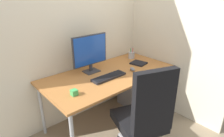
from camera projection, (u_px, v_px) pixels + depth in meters
ground_plane at (110, 120)px, 2.66m from camera, size 8.00×8.00×0.00m
wall_back at (87, 13)px, 2.44m from camera, size 2.75×0.04×2.80m
wall_side_right at (167, 12)px, 2.55m from camera, size 0.04×1.91×2.80m
desk at (110, 77)px, 2.41m from camera, size 1.67×0.83×0.71m
office_chair at (144, 116)px, 1.84m from camera, size 0.59×0.64×1.08m
filing_cabinet at (139, 88)px, 2.91m from camera, size 0.38×0.54×0.60m
monitor at (90, 52)px, 2.34m from camera, size 0.48×0.15×0.47m
keyboard at (109, 77)px, 2.26m from camera, size 0.44×0.13×0.03m
mouse at (132, 69)px, 2.46m from camera, size 0.08×0.10×0.04m
pen_holder at (131, 55)px, 2.90m from camera, size 0.09×0.09×0.18m
notebook at (139, 63)px, 2.69m from camera, size 0.21×0.23×0.02m
desk_clamp_accessory at (74, 92)px, 1.88m from camera, size 0.06×0.06×0.06m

